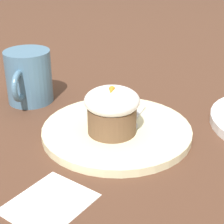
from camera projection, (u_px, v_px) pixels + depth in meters
ground_plane at (117, 134)px, 0.64m from camera, size 4.00×4.00×0.00m
dessert_plate at (117, 131)px, 0.64m from camera, size 0.25×0.25×0.01m
carrot_cake at (112, 109)px, 0.60m from camera, size 0.09×0.09×0.08m
spoon at (129, 124)px, 0.64m from camera, size 0.11×0.05×0.01m
coffee_cup at (29, 77)px, 0.74m from camera, size 0.13×0.09×0.10m
paper_napkin at (49, 203)px, 0.48m from camera, size 0.13×0.13×0.00m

